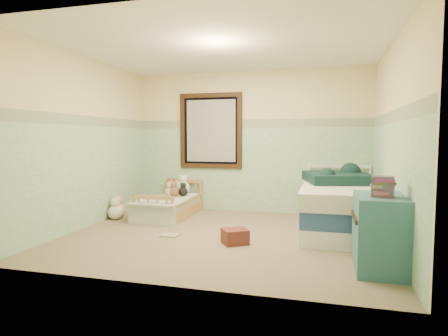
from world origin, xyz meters
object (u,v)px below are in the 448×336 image
(toddler_bed_frame, at_px, (170,211))
(floor_book, at_px, (170,235))
(plush_floor_cream, at_px, (115,212))
(red_pillow, at_px, (235,236))
(twin_bed_frame, at_px, (341,223))
(dresser, at_px, (380,233))
(plush_floor_tan, at_px, (118,211))

(toddler_bed_frame, xyz_separation_m, floor_book, (0.51, -1.24, -0.08))
(toddler_bed_frame, distance_m, floor_book, 1.35)
(plush_floor_cream, bearing_deg, red_pillow, -21.73)
(twin_bed_frame, xyz_separation_m, floor_book, (-2.24, -0.89, -0.10))
(toddler_bed_frame, relative_size, twin_bed_frame, 0.68)
(twin_bed_frame, distance_m, dresser, 1.61)
(plush_floor_tan, height_order, dresser, dresser)
(plush_floor_tan, bearing_deg, red_pillow, -23.35)
(toddler_bed_frame, xyz_separation_m, twin_bed_frame, (2.76, -0.35, 0.02))
(toddler_bed_frame, relative_size, floor_book, 5.96)
(toddler_bed_frame, relative_size, dresser, 1.87)
(plush_floor_cream, height_order, plush_floor_tan, plush_floor_tan)
(plush_floor_cream, xyz_separation_m, twin_bed_frame, (3.50, 0.15, -0.01))
(floor_book, bearing_deg, plush_floor_cream, 145.20)
(twin_bed_frame, bearing_deg, dresser, -78.96)
(plush_floor_tan, bearing_deg, floor_book, -32.92)
(red_pillow, bearing_deg, floor_book, 171.91)
(toddler_bed_frame, bearing_deg, plush_floor_tan, -150.11)
(toddler_bed_frame, relative_size, plush_floor_cream, 5.97)
(red_pillow, bearing_deg, toddler_bed_frame, 136.58)
(plush_floor_cream, distance_m, plush_floor_tan, 0.07)
(toddler_bed_frame, height_order, plush_floor_cream, plush_floor_cream)
(dresser, height_order, red_pillow, dresser)
(toddler_bed_frame, relative_size, red_pillow, 4.74)
(dresser, bearing_deg, red_pillow, 161.60)
(dresser, bearing_deg, toddler_bed_frame, 148.04)
(plush_floor_cream, xyz_separation_m, floor_book, (1.26, -0.74, -0.11))
(plush_floor_cream, bearing_deg, dresser, -20.34)
(red_pillow, bearing_deg, twin_bed_frame, 38.21)
(plush_floor_cream, height_order, floor_book, plush_floor_cream)
(red_pillow, distance_m, floor_book, 0.95)
(dresser, bearing_deg, plush_floor_tan, 158.71)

